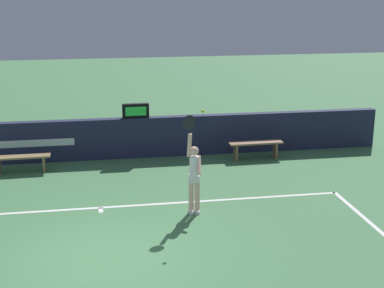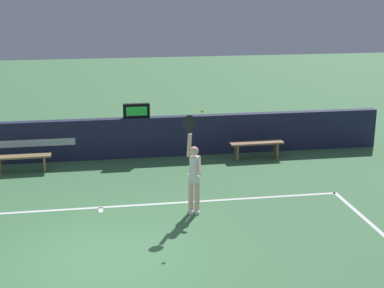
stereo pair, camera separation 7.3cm
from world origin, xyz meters
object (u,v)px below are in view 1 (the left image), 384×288
at_px(tennis_ball, 202,111).
at_px(courtside_bench_far, 21,160).
at_px(tennis_player, 194,174).
at_px(courtside_bench_near, 256,146).
at_px(speed_display, 136,111).

bearing_deg(tennis_ball, courtside_bench_far, 137.17).
bearing_deg(tennis_player, courtside_bench_near, 56.26).
distance_m(tennis_player, tennis_ball, 1.54).
relative_size(speed_display, tennis_ball, 10.97).
xyz_separation_m(courtside_bench_near, courtside_bench_far, (-6.69, -0.13, -0.03)).
height_order(speed_display, courtside_bench_near, speed_display).
bearing_deg(courtside_bench_far, tennis_player, -41.10).
distance_m(speed_display, tennis_ball, 5.09).
xyz_separation_m(tennis_ball, courtside_bench_near, (2.39, 4.11, -2.04)).
height_order(tennis_player, tennis_ball, tennis_ball).
xyz_separation_m(tennis_ball, courtside_bench_far, (-4.30, 3.99, -2.07)).
xyz_separation_m(tennis_player, tennis_ball, (0.12, -0.34, 1.49)).
bearing_deg(courtside_bench_far, tennis_ball, -42.83).
bearing_deg(tennis_ball, speed_display, 102.36).
bearing_deg(speed_display, tennis_player, -78.23).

